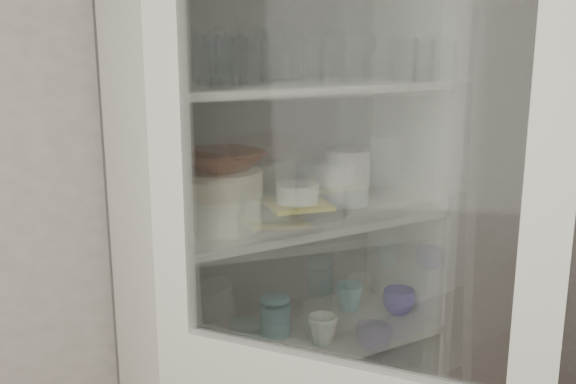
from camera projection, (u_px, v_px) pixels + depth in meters
wall_back at (199, 195)px, 2.06m from camera, size 3.60×0.02×2.60m
pantry_cabinet at (278, 303)px, 2.11m from camera, size 1.00×0.45×2.10m
tumbler_0 at (177, 60)px, 1.53m from camera, size 0.08×0.08×0.15m
tumbler_1 at (221, 63)px, 1.62m from camera, size 0.07×0.07×0.13m
tumbler_2 at (230, 62)px, 1.64m from camera, size 0.08×0.08×0.13m
tumbler_3 at (355, 60)px, 1.80m from camera, size 0.07×0.07×0.13m
tumbler_4 at (312, 62)px, 1.73m from camera, size 0.07×0.07×0.13m
tumbler_5 at (424, 60)px, 1.93m from camera, size 0.08×0.08×0.13m
tumbler_6 at (423, 60)px, 1.98m from camera, size 0.08×0.08×0.12m
tumbler_7 at (208, 60)px, 1.75m from camera, size 0.09×0.09×0.14m
tumbler_8 at (229, 59)px, 1.75m from camera, size 0.09×0.09×0.14m
tumbler_9 at (235, 61)px, 1.75m from camera, size 0.08×0.08×0.13m
tumbler_10 at (251, 56)px, 1.83m from camera, size 0.09×0.09×0.15m
goblet_0 at (218, 53)px, 1.84m from camera, size 0.08×0.08×0.17m
goblet_1 at (277, 50)px, 1.94m from camera, size 0.08×0.08×0.19m
goblet_2 at (292, 52)px, 1.96m from camera, size 0.08×0.08×0.17m
goblet_3 at (366, 55)px, 2.14m from camera, size 0.07×0.07×0.15m
plate_stack_front at (222, 212)px, 1.81m from camera, size 0.22×0.22×0.10m
plate_stack_back at (210, 199)px, 1.98m from camera, size 0.23×0.23×0.08m
cream_bowl at (221, 183)px, 1.79m from camera, size 0.25×0.25×0.07m
terracotta_bowl at (221, 160)px, 1.78m from camera, size 0.25×0.25×0.06m
glass_platter at (297, 209)px, 2.00m from camera, size 0.33×0.33×0.02m
yellow_trivet at (297, 204)px, 2.00m from camera, size 0.22×0.22×0.01m
white_ramekin at (297, 193)px, 1.99m from camera, size 0.16×0.16×0.06m
grey_bowl_stack at (348, 177)px, 2.08m from camera, size 0.14×0.14×0.18m
mug_blue at (399, 301)px, 2.22m from camera, size 0.14×0.14×0.09m
mug_teal at (349, 297)px, 2.24m from camera, size 0.13×0.13×0.09m
mug_white at (323, 329)px, 2.00m from camera, size 0.10×0.10×0.09m
teal_jar at (275, 316)px, 2.06m from camera, size 0.10×0.10×0.12m
measuring_cups at (237, 352)px, 1.90m from camera, size 0.11×0.11×0.04m
white_canister at (163, 340)px, 1.87m from camera, size 0.14×0.14×0.13m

